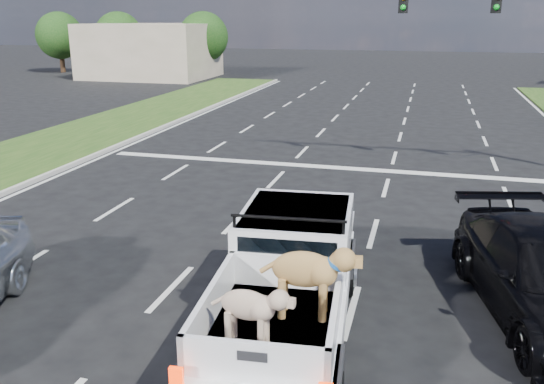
# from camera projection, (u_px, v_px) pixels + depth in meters

# --- Properties ---
(ground) EXTENTS (160.00, 160.00, 0.00)m
(ground) POSITION_uv_depth(u_px,v_px,m) (258.00, 300.00, 10.71)
(ground) COLOR black
(ground) RESTS_ON ground
(road_markings) EXTENTS (17.75, 60.00, 0.01)m
(road_markings) POSITION_uv_depth(u_px,v_px,m) (321.00, 197.00, 16.76)
(road_markings) COLOR silver
(road_markings) RESTS_ON ground
(curb_left) EXTENTS (0.15, 60.00, 0.14)m
(curb_left) POSITION_uv_depth(u_px,v_px,m) (41.00, 178.00, 18.48)
(curb_left) COLOR #AAA59C
(curb_left) RESTS_ON ground
(building_left) EXTENTS (10.00, 8.00, 4.40)m
(building_left) POSITION_uv_depth(u_px,v_px,m) (151.00, 51.00, 48.25)
(building_left) COLOR #B9A58D
(building_left) RESTS_ON ground
(tree_far_a) EXTENTS (4.20, 4.20, 5.40)m
(tree_far_a) POSITION_uv_depth(u_px,v_px,m) (59.00, 36.00, 52.27)
(tree_far_a) COLOR #332114
(tree_far_a) RESTS_ON ground
(tree_far_b) EXTENTS (4.20, 4.20, 5.40)m
(tree_far_b) POSITION_uv_depth(u_px,v_px,m) (119.00, 36.00, 50.78)
(tree_far_b) COLOR #332114
(tree_far_b) RESTS_ON ground
(tree_far_c) EXTENTS (4.20, 4.20, 5.40)m
(tree_far_c) POSITION_uv_depth(u_px,v_px,m) (203.00, 37.00, 48.78)
(tree_far_c) COLOR #332114
(tree_far_c) RESTS_ON ground
(pickup_truck) EXTENTS (2.46, 5.62, 2.05)m
(pickup_truck) POSITION_uv_depth(u_px,v_px,m) (288.00, 281.00, 9.28)
(pickup_truck) COLOR black
(pickup_truck) RESTS_ON ground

